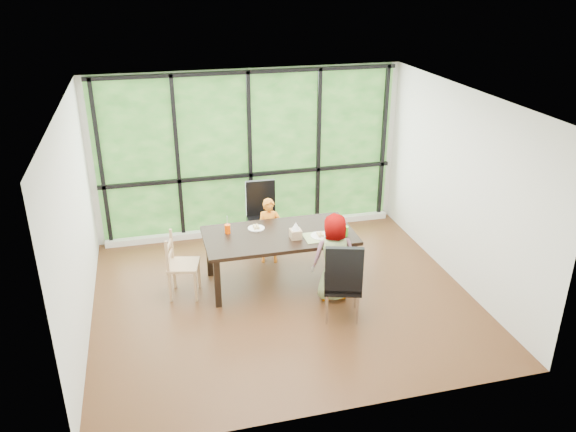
{
  "coord_description": "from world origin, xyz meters",
  "views": [
    {
      "loc": [
        -1.58,
        -6.48,
        4.15
      ],
      "look_at": [
        0.15,
        0.32,
        1.05
      ],
      "focal_mm": 35.64,
      "sensor_mm": 36.0,
      "label": 1
    }
  ],
  "objects_px": {
    "plate_near": "(320,236)",
    "plate_far": "(256,228)",
    "tissue_box": "(296,234)",
    "chair_window_leather": "(263,217)",
    "green_cup": "(345,231)",
    "child_toddler": "(269,231)",
    "dining_table": "(279,258)",
    "child_older": "(335,257)",
    "orange_cup": "(228,229)",
    "chair_end_beech": "(184,265)",
    "chair_interior_leather": "(343,279)"
  },
  "relations": [
    {
      "from": "child_older",
      "to": "tissue_box",
      "type": "bearing_deg",
      "value": -39.7
    },
    {
      "from": "dining_table",
      "to": "tissue_box",
      "type": "distance_m",
      "value": 0.51
    },
    {
      "from": "plate_far",
      "to": "chair_window_leather",
      "type": "bearing_deg",
      "value": 72.12
    },
    {
      "from": "child_toddler",
      "to": "child_older",
      "type": "xyz_separation_m",
      "value": [
        0.61,
        -1.23,
        0.1
      ]
    },
    {
      "from": "child_toddler",
      "to": "orange_cup",
      "type": "bearing_deg",
      "value": -135.41
    },
    {
      "from": "dining_table",
      "to": "tissue_box",
      "type": "xyz_separation_m",
      "value": [
        0.19,
        -0.19,
        0.44
      ]
    },
    {
      "from": "chair_window_leather",
      "to": "chair_end_beech",
      "type": "height_order",
      "value": "chair_window_leather"
    },
    {
      "from": "child_older",
      "to": "plate_near",
      "type": "xyz_separation_m",
      "value": [
        -0.09,
        0.37,
        0.15
      ]
    },
    {
      "from": "chair_window_leather",
      "to": "tissue_box",
      "type": "distance_m",
      "value": 1.3
    },
    {
      "from": "plate_far",
      "to": "dining_table",
      "type": "bearing_deg",
      "value": -41.15
    },
    {
      "from": "dining_table",
      "to": "chair_end_beech",
      "type": "relative_size",
      "value": 2.29
    },
    {
      "from": "chair_end_beech",
      "to": "plate_near",
      "type": "height_order",
      "value": "chair_end_beech"
    },
    {
      "from": "dining_table",
      "to": "child_older",
      "type": "xyz_separation_m",
      "value": [
        0.61,
        -0.59,
        0.23
      ]
    },
    {
      "from": "chair_end_beech",
      "to": "plate_near",
      "type": "distance_m",
      "value": 1.89
    },
    {
      "from": "plate_far",
      "to": "orange_cup",
      "type": "relative_size",
      "value": 1.86
    },
    {
      "from": "chair_window_leather",
      "to": "plate_far",
      "type": "distance_m",
      "value": 0.9
    },
    {
      "from": "child_toddler",
      "to": "green_cup",
      "type": "bearing_deg",
      "value": -34.28
    },
    {
      "from": "chair_interior_leather",
      "to": "child_toddler",
      "type": "distance_m",
      "value": 1.77
    },
    {
      "from": "plate_near",
      "to": "tissue_box",
      "type": "height_order",
      "value": "tissue_box"
    },
    {
      "from": "chair_end_beech",
      "to": "green_cup",
      "type": "height_order",
      "value": "chair_end_beech"
    },
    {
      "from": "chair_window_leather",
      "to": "plate_near",
      "type": "relative_size",
      "value": 4.07
    },
    {
      "from": "orange_cup",
      "to": "tissue_box",
      "type": "xyz_separation_m",
      "value": [
        0.87,
        -0.39,
        0.0
      ]
    },
    {
      "from": "child_older",
      "to": "plate_far",
      "type": "bearing_deg",
      "value": -39.4
    },
    {
      "from": "child_toddler",
      "to": "green_cup",
      "type": "distance_m",
      "value": 1.29
    },
    {
      "from": "tissue_box",
      "to": "plate_near",
      "type": "bearing_deg",
      "value": -5.37
    },
    {
      "from": "chair_interior_leather",
      "to": "child_older",
      "type": "distance_m",
      "value": 0.46
    },
    {
      "from": "dining_table",
      "to": "plate_far",
      "type": "relative_size",
      "value": 8.79
    },
    {
      "from": "plate_far",
      "to": "orange_cup",
      "type": "xyz_separation_m",
      "value": [
        -0.41,
        -0.04,
        0.06
      ]
    },
    {
      "from": "plate_near",
      "to": "chair_window_leather",
      "type": "bearing_deg",
      "value": 112.38
    },
    {
      "from": "dining_table",
      "to": "green_cup",
      "type": "relative_size",
      "value": 15.43
    },
    {
      "from": "plate_near",
      "to": "plate_far",
      "type": "bearing_deg",
      "value": 150.06
    },
    {
      "from": "chair_end_beech",
      "to": "green_cup",
      "type": "xyz_separation_m",
      "value": [
        2.19,
        -0.26,
        0.37
      ]
    },
    {
      "from": "orange_cup",
      "to": "child_toddler",
      "type": "bearing_deg",
      "value": 32.39
    },
    {
      "from": "plate_near",
      "to": "green_cup",
      "type": "distance_m",
      "value": 0.35
    },
    {
      "from": "chair_interior_leather",
      "to": "green_cup",
      "type": "xyz_separation_m",
      "value": [
        0.3,
        0.77,
        0.28
      ]
    },
    {
      "from": "plate_near",
      "to": "orange_cup",
      "type": "height_order",
      "value": "orange_cup"
    },
    {
      "from": "dining_table",
      "to": "child_toddler",
      "type": "bearing_deg",
      "value": 90.0
    },
    {
      "from": "child_older",
      "to": "tissue_box",
      "type": "distance_m",
      "value": 0.62
    },
    {
      "from": "child_older",
      "to": "orange_cup",
      "type": "relative_size",
      "value": 9.63
    },
    {
      "from": "chair_window_leather",
      "to": "chair_interior_leather",
      "type": "relative_size",
      "value": 1.0
    },
    {
      "from": "chair_end_beech",
      "to": "plate_far",
      "type": "xyz_separation_m",
      "value": [
        1.05,
        0.26,
        0.31
      ]
    },
    {
      "from": "green_cup",
      "to": "tissue_box",
      "type": "bearing_deg",
      "value": 172.77
    },
    {
      "from": "plate_near",
      "to": "orange_cup",
      "type": "relative_size",
      "value": 2.11
    },
    {
      "from": "chair_interior_leather",
      "to": "tissue_box",
      "type": "xyz_separation_m",
      "value": [
        -0.38,
        0.86,
        0.27
      ]
    },
    {
      "from": "plate_near",
      "to": "dining_table",
      "type": "bearing_deg",
      "value": 157.22
    },
    {
      "from": "chair_interior_leather",
      "to": "chair_end_beech",
      "type": "distance_m",
      "value": 2.16
    },
    {
      "from": "dining_table",
      "to": "orange_cup",
      "type": "relative_size",
      "value": 16.4
    },
    {
      "from": "child_toddler",
      "to": "plate_far",
      "type": "bearing_deg",
      "value": -112.5
    },
    {
      "from": "child_toddler",
      "to": "chair_interior_leather",
      "type": "bearing_deg",
      "value": -59.23
    },
    {
      "from": "dining_table",
      "to": "plate_far",
      "type": "distance_m",
      "value": 0.53
    }
  ]
}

